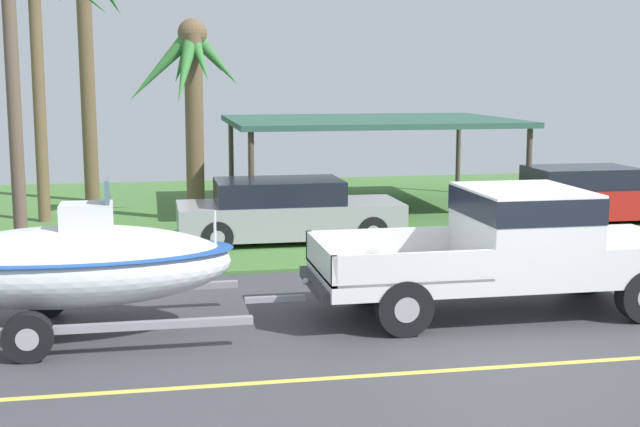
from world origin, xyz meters
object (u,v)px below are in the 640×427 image
at_px(palm_tree_near_left, 34,7).
at_px(palm_tree_far_left, 85,9).
at_px(pickup_truck_towing, 520,244).
at_px(boat_on_trailer, 70,265).
at_px(parked_sedan_far, 287,212).
at_px(carport_awning, 369,122).
at_px(parked_sedan_near, 587,196).
at_px(palm_tree_near_right, 191,79).
at_px(utility_pole, 11,44).

bearing_deg(palm_tree_near_left, palm_tree_far_left, 72.56).
height_order(pickup_truck_towing, boat_on_trailer, boat_on_trailer).
bearing_deg(parked_sedan_far, boat_on_trailer, -122.82).
xyz_separation_m(pickup_truck_towing, carport_awning, (0.21, 10.39, 1.28)).
distance_m(parked_sedan_near, palm_tree_near_right, 9.98).
bearing_deg(carport_awning, parked_sedan_far, -124.08).
xyz_separation_m(parked_sedan_far, utility_pole, (-5.15, -2.38, 3.44)).
bearing_deg(palm_tree_near_left, carport_awning, 3.81).
xyz_separation_m(pickup_truck_towing, palm_tree_far_left, (-7.11, 12.93, 4.30)).
xyz_separation_m(palm_tree_near_left, palm_tree_far_left, (0.97, 3.09, 0.19)).
xyz_separation_m(pickup_truck_towing, palm_tree_near_left, (-8.08, 9.84, 4.11)).
distance_m(boat_on_trailer, utility_pole, 5.05).
bearing_deg(palm_tree_far_left, boat_on_trailer, -87.86).
distance_m(carport_awning, palm_tree_near_right, 4.97).
height_order(boat_on_trailer, palm_tree_far_left, palm_tree_far_left).
relative_size(parked_sedan_far, carport_awning, 0.65).
relative_size(parked_sedan_far, utility_pole, 0.60).
height_order(palm_tree_near_right, palm_tree_far_left, palm_tree_far_left).
relative_size(carport_awning, palm_tree_near_left, 1.09).
distance_m(boat_on_trailer, parked_sedan_near, 13.68).
xyz_separation_m(boat_on_trailer, palm_tree_near_left, (-1.45, 9.84, 4.16)).
relative_size(carport_awning, utility_pole, 0.93).
height_order(parked_sedan_near, palm_tree_far_left, palm_tree_far_left).
bearing_deg(utility_pole, palm_tree_near_right, 58.24).
height_order(palm_tree_near_left, palm_tree_far_left, palm_tree_far_left).
bearing_deg(palm_tree_far_left, utility_pole, -94.28).
bearing_deg(parked_sedan_near, pickup_truck_towing, -123.88).
height_order(pickup_truck_towing, palm_tree_near_right, palm_tree_near_right).
bearing_deg(pickup_truck_towing, utility_pole, 154.00).
xyz_separation_m(palm_tree_near_left, utility_pole, (0.29, -6.04, -1.05)).
bearing_deg(carport_awning, palm_tree_near_right, -165.36).
relative_size(palm_tree_near_left, palm_tree_near_right, 1.36).
bearing_deg(palm_tree_near_left, boat_on_trailer, -81.59).
xyz_separation_m(palm_tree_near_left, palm_tree_near_right, (3.61, -0.67, -1.68)).
bearing_deg(utility_pole, parked_sedan_far, 24.77).
height_order(parked_sedan_near, palm_tree_near_right, palm_tree_near_right).
xyz_separation_m(palm_tree_far_left, utility_pole, (-0.68, -9.13, -1.24)).
relative_size(palm_tree_near_right, palm_tree_far_left, 0.69).
distance_m(pickup_truck_towing, boat_on_trailer, 6.63).
xyz_separation_m(carport_awning, palm_tree_near_left, (-8.29, -0.55, 2.83)).
bearing_deg(palm_tree_near_right, boat_on_trailer, -103.24).
distance_m(parked_sedan_near, parked_sedan_far, 7.65).
distance_m(carport_awning, palm_tree_near_left, 8.77).
height_order(parked_sedan_far, palm_tree_near_right, palm_tree_near_right).
height_order(carport_awning, palm_tree_near_right, palm_tree_near_right).
bearing_deg(boat_on_trailer, carport_awning, 56.66).
bearing_deg(parked_sedan_far, pickup_truck_towing, -66.84).
bearing_deg(parked_sedan_near, palm_tree_near_right, 168.92).
distance_m(pickup_truck_towing, palm_tree_far_left, 15.37).
bearing_deg(palm_tree_near_right, parked_sedan_near, -11.08).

